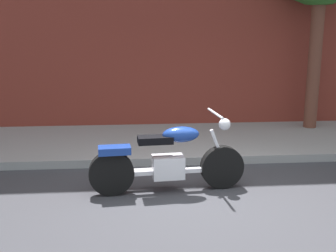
% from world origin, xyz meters
% --- Properties ---
extents(ground_plane, '(60.00, 60.00, 0.00)m').
position_xyz_m(ground_plane, '(0.00, 0.00, 0.00)').
color(ground_plane, '#38383D').
extents(sidewalk, '(20.51, 2.64, 0.14)m').
position_xyz_m(sidewalk, '(0.00, 2.89, 0.07)').
color(sidewalk, '#949494').
rests_on(sidewalk, ground).
extents(motorcycle, '(2.21, 0.70, 1.12)m').
position_xyz_m(motorcycle, '(-0.44, 0.46, 0.45)').
color(motorcycle, black).
rests_on(motorcycle, ground).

